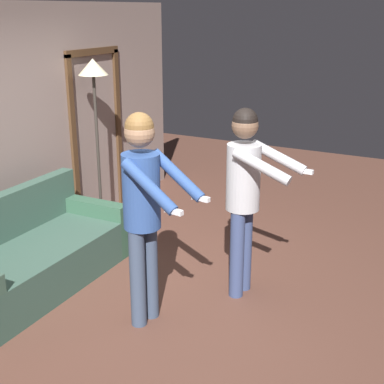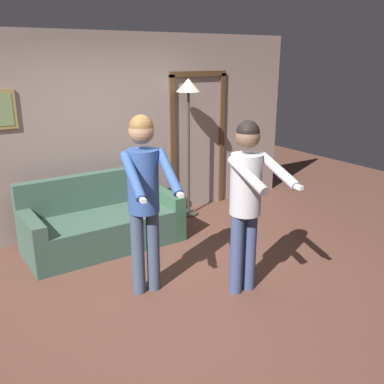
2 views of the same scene
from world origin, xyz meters
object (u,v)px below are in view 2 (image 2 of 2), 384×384
at_px(couch, 103,224).
at_px(torchiere_lamp, 188,102).
at_px(person_standing_right, 247,192).
at_px(person_standing_left, 144,189).

relative_size(couch, torchiere_lamp, 0.96).
bearing_deg(person_standing_right, torchiere_lamp, 71.49).
relative_size(couch, person_standing_left, 1.07).
bearing_deg(torchiere_lamp, couch, -167.46).
height_order(couch, person_standing_right, person_standing_right).
bearing_deg(person_standing_left, couch, 87.82).
xyz_separation_m(torchiere_lamp, person_standing_left, (-1.54, -1.63, -0.58)).
relative_size(person_standing_left, person_standing_right, 1.03).
distance_m(torchiere_lamp, person_standing_left, 2.32).
distance_m(couch, person_standing_left, 1.54).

